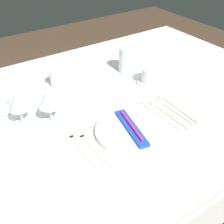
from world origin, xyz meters
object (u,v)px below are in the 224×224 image
object	(u,v)px
toothbrush_package	(131,127)
coffee_cup_left	(60,77)
spoon_dessert	(169,107)
dinner_plate	(131,131)
fork_inner	(80,147)
spoon_tea	(173,104)
wine_glass_left	(49,100)
coffee_cup_right	(152,75)
wine_glass_centre	(18,102)
fork_outer	(91,146)
dinner_knife	(161,115)
drink_tumbler	(127,61)
spoon_soup	(163,111)

from	to	relation	value
toothbrush_package	coffee_cup_left	distance (m)	0.44
spoon_dessert	coffee_cup_left	size ratio (longest dim) A/B	1.87
dinner_plate	spoon_dessert	size ratio (longest dim) A/B	1.22
toothbrush_package	spoon_dessert	xyz separation A→B (m)	(0.22, 0.04, -0.02)
toothbrush_package	fork_inner	xyz separation A→B (m)	(-0.19, 0.03, -0.02)
spoon_tea	wine_glass_left	world-z (taller)	wine_glass_left
toothbrush_package	spoon_tea	distance (m)	0.25
wine_glass_left	spoon_dessert	bearing A→B (deg)	-23.02
coffee_cup_right	wine_glass_centre	world-z (taller)	wine_glass_centre
fork_outer	dinner_plate	bearing A→B (deg)	-7.40
toothbrush_package	coffee_cup_right	distance (m)	0.37
fork_outer	wine_glass_left	distance (m)	0.23
fork_inner	dinner_knife	size ratio (longest dim) A/B	0.99
coffee_cup_left	dinner_plate	bearing A→B (deg)	-81.84
fork_outer	dinner_knife	xyz separation A→B (m)	(0.31, 0.00, 0.00)
spoon_dessert	drink_tumbler	xyz separation A→B (m)	(0.04, 0.34, 0.05)
wine_glass_centre	toothbrush_package	bearing A→B (deg)	-41.90
wine_glass_left	coffee_cup_left	bearing A→B (deg)	56.40
wine_glass_left	wine_glass_centre	bearing A→B (deg)	154.89
fork_outer	fork_inner	size ratio (longest dim) A/B	0.96
wine_glass_centre	dinner_plate	bearing A→B (deg)	-41.90
dinner_plate	toothbrush_package	distance (m)	0.02
dinner_knife	wine_glass_centre	size ratio (longest dim) A/B	1.58
fork_outer	drink_tumbler	size ratio (longest dim) A/B	1.74
coffee_cup_left	toothbrush_package	bearing A→B (deg)	-81.84
dinner_knife	spoon_dessert	distance (m)	0.07
spoon_dessert	wine_glass_left	world-z (taller)	wine_glass_left
spoon_tea	spoon_dessert	bearing A→B (deg)	-167.75
toothbrush_package	spoon_tea	world-z (taller)	toothbrush_package
spoon_tea	wine_glass_left	size ratio (longest dim) A/B	1.71
coffee_cup_right	toothbrush_package	bearing A→B (deg)	-141.27
fork_outer	wine_glass_centre	xyz separation A→B (m)	(-0.14, 0.25, 0.09)
spoon_tea	coffee_cup_right	size ratio (longest dim) A/B	2.11
fork_inner	wine_glass_centre	world-z (taller)	wine_glass_centre
wine_glass_left	drink_tumbler	size ratio (longest dim) A/B	1.13
wine_glass_left	drink_tumbler	world-z (taller)	wine_glass_left
spoon_dessert	coffee_cup_left	distance (m)	0.48
fork_inner	spoon_soup	size ratio (longest dim) A/B	1.04
toothbrush_package	drink_tumbler	size ratio (longest dim) A/B	1.78
drink_tumbler	wine_glass_left	bearing A→B (deg)	-160.53
fork_inner	spoon_dessert	world-z (taller)	spoon_dessert
fork_outer	spoon_dessert	xyz separation A→B (m)	(0.37, 0.02, 0.00)
wine_glass_centre	drink_tumbler	size ratio (longest dim) A/B	1.15
dinner_plate	fork_outer	xyz separation A→B (m)	(-0.15, 0.02, -0.01)
dinner_plate	coffee_cup_left	size ratio (longest dim) A/B	2.29
dinner_plate	fork_outer	world-z (taller)	dinner_plate
spoon_dessert	spoon_tea	xyz separation A→B (m)	(0.02, 0.01, 0.00)
fork_inner	spoon_tea	xyz separation A→B (m)	(0.43, 0.01, 0.00)
coffee_cup_left	spoon_dessert	bearing A→B (deg)	-54.01
dinner_knife	coffee_cup_left	world-z (taller)	coffee_cup_left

